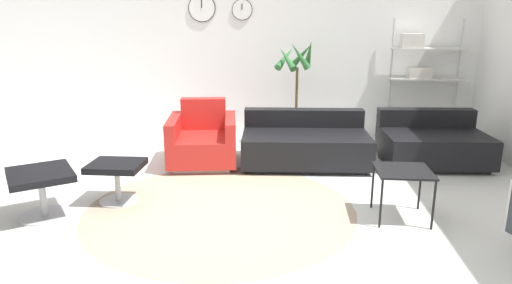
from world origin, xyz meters
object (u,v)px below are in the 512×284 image
(armchair_red, at_px, (203,142))
(couch_second, at_px, (432,144))
(ottoman, at_px, (117,172))
(shelf_unit, at_px, (420,60))
(potted_plant, at_px, (296,105))
(couch_low, at_px, (305,145))
(side_table, at_px, (403,174))

(armchair_red, height_order, couch_second, armchair_red)
(ottoman, relative_size, couch_second, 0.40)
(couch_second, xyz_separation_m, shelf_unit, (0.05, 1.09, 0.93))
(ottoman, bearing_deg, shelf_unit, 37.48)
(armchair_red, distance_m, couch_second, 2.81)
(ottoman, height_order, shelf_unit, shelf_unit)
(ottoman, xyz_separation_m, couch_second, (3.37, 1.53, -0.06))
(ottoman, distance_m, potted_plant, 2.85)
(potted_plant, bearing_deg, shelf_unit, 11.61)
(couch_low, distance_m, couch_second, 1.56)
(ottoman, xyz_separation_m, couch_low, (1.82, 1.39, -0.06))
(ottoman, xyz_separation_m, side_table, (2.63, -0.16, 0.11))
(armchair_red, relative_size, side_table, 2.10)
(ottoman, xyz_separation_m, potted_plant, (1.71, 2.27, 0.26))
(armchair_red, xyz_separation_m, potted_plant, (1.13, 0.97, 0.29))
(armchair_red, xyz_separation_m, side_table, (2.05, -1.45, 0.13))
(side_table, distance_m, shelf_unit, 2.99)
(shelf_unit, bearing_deg, couch_low, -142.45)
(couch_second, distance_m, shelf_unit, 1.44)
(ottoman, xyz_separation_m, armchair_red, (0.58, 1.30, -0.03))
(armchair_red, relative_size, potted_plant, 0.67)
(armchair_red, bearing_deg, shelf_unit, -162.80)
(couch_low, relative_size, potted_plant, 1.05)
(ottoman, xyz_separation_m, shelf_unit, (3.42, 2.62, 0.87))
(couch_low, relative_size, side_table, 3.30)
(potted_plant, distance_m, shelf_unit, 1.85)
(couch_second, xyz_separation_m, side_table, (-0.74, -1.69, 0.17))
(couch_low, height_order, side_table, couch_low)
(side_table, bearing_deg, potted_plant, 110.87)
(couch_second, distance_m, side_table, 1.85)
(shelf_unit, bearing_deg, armchair_red, -155.01)
(shelf_unit, bearing_deg, potted_plant, -168.39)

